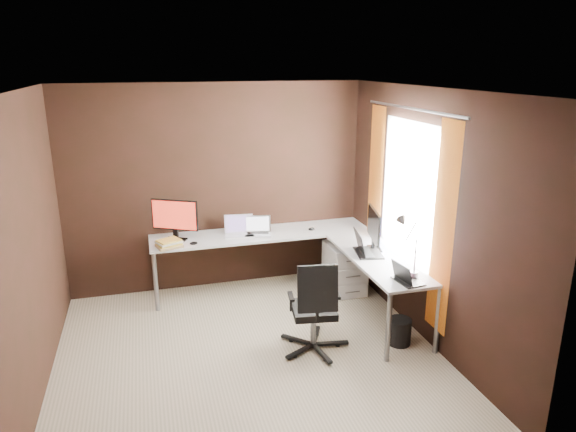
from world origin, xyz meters
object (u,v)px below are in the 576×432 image
object	(u,v)px
monitor_left	(175,218)
wastebasket	(399,331)
book_stack	(169,244)
monitor_right	(374,227)
laptop_black_big	(365,249)
drawer_pedestal	(345,268)
laptop_white	(239,231)
laptop_black_small	(406,278)
desk_lamp	(407,239)
laptop_silver	(258,230)
office_chair	(314,324)

from	to	relation	value
monitor_left	wastebasket	distance (m)	2.78
monitor_left	book_stack	xyz separation A→B (m)	(-0.09, -0.22, -0.23)
book_stack	monitor_right	bearing A→B (deg)	-17.66
monitor_right	laptop_black_big	world-z (taller)	monitor_right
drawer_pedestal	laptop_white	xyz separation A→B (m)	(-1.23, 0.36, 0.48)
monitor_left	book_stack	world-z (taller)	monitor_left
monitor_left	laptop_black_small	size ratio (longest dim) A/B	1.60
book_stack	desk_lamp	distance (m)	2.61
monitor_left	wastebasket	size ratio (longest dim) A/B	1.89
laptop_silver	wastebasket	xyz separation A→B (m)	(1.08, -1.63, -0.64)
monitor_right	laptop_black_small	bearing A→B (deg)	-171.82
monitor_left	laptop_white	size ratio (longest dim) A/B	1.35
laptop_black_big	book_stack	bearing A→B (deg)	79.40
drawer_pedestal	office_chair	xyz separation A→B (m)	(-0.79, -1.19, -0.02)
laptop_black_small	office_chair	size ratio (longest dim) A/B	0.33
desk_lamp	office_chair	world-z (taller)	desk_lamp
laptop_white	laptop_black_big	distance (m)	1.56
monitor_left	monitor_right	distance (m)	2.27
laptop_white	laptop_silver	xyz separation A→B (m)	(0.22, -0.04, -0.00)
book_stack	desk_lamp	xyz separation A→B (m)	(2.15, -1.44, 0.34)
office_chair	monitor_right	bearing A→B (deg)	44.79
desk_lamp	wastebasket	xyz separation A→B (m)	(-0.02, -0.01, -0.98)
laptop_white	laptop_black_small	distance (m)	2.19
laptop_white	desk_lamp	size ratio (longest dim) A/B	0.61
laptop_white	laptop_black_big	size ratio (longest dim) A/B	0.89
monitor_left	book_stack	distance (m)	0.33
laptop_black_big	desk_lamp	world-z (taller)	desk_lamp
drawer_pedestal	wastebasket	world-z (taller)	drawer_pedestal
laptop_white	desk_lamp	bearing A→B (deg)	-44.09
office_chair	wastebasket	size ratio (longest dim) A/B	3.58
laptop_black_big	laptop_black_small	xyz separation A→B (m)	(0.06, -0.79, -0.01)
wastebasket	drawer_pedestal	bearing A→B (deg)	93.06
drawer_pedestal	laptop_black_small	world-z (taller)	laptop_black_small
monitor_right	office_chair	distance (m)	1.32
monitor_left	laptop_silver	bearing A→B (deg)	25.81
monitor_left	laptop_black_small	world-z (taller)	monitor_left
monitor_left	office_chair	bearing A→B (deg)	-24.24
monitor_right	office_chair	xyz separation A→B (m)	(-0.90, -0.65, -0.71)
laptop_black_big	book_stack	xyz separation A→B (m)	(-2.03, 0.79, -0.01)
laptop_white	desk_lamp	world-z (taller)	desk_lamp
desk_lamp	office_chair	xyz separation A→B (m)	(-0.88, 0.11, -0.83)
laptop_silver	book_stack	size ratio (longest dim) A/B	1.12
laptop_white	office_chair	size ratio (longest dim) A/B	0.39
monitor_right	wastebasket	size ratio (longest dim) A/B	2.05
drawer_pedestal	laptop_black_small	xyz separation A→B (m)	(0.03, -1.44, 0.47)
book_stack	office_chair	world-z (taller)	office_chair
laptop_black_big	office_chair	bearing A→B (deg)	136.53
monitor_right	desk_lamp	size ratio (longest dim) A/B	0.90
laptop_silver	desk_lamp	distance (m)	1.98
monitor_right	wastebasket	xyz separation A→B (m)	(-0.04, -0.77, -0.85)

